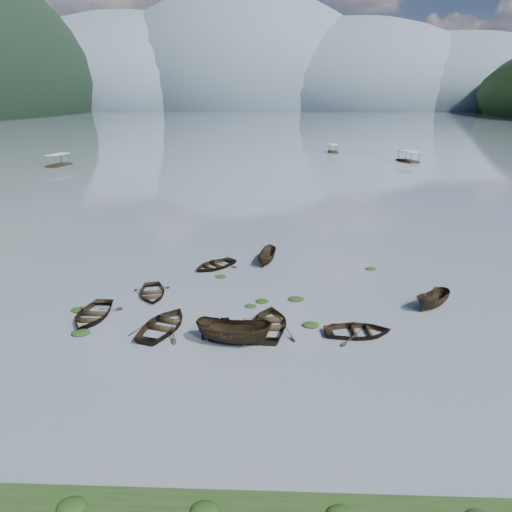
{
  "coord_description": "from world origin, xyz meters",
  "views": [
    {
      "loc": [
        1.39,
        -24.8,
        14.53
      ],
      "look_at": [
        0.0,
        12.0,
        2.0
      ],
      "focal_mm": 32.0,
      "sensor_mm": 36.0,
      "label": 1
    }
  ],
  "objects_px": {
    "pontoon_left": "(59,166)",
    "pontoon_centre": "(333,152)",
    "rowboat_3": "(270,328)",
    "rowboat_0": "(93,318)"
  },
  "relations": [
    {
      "from": "pontoon_left",
      "to": "pontoon_centre",
      "type": "xyz_separation_m",
      "value": [
        68.55,
        32.81,
        0.0
      ]
    },
    {
      "from": "pontoon_left",
      "to": "pontoon_centre",
      "type": "relative_size",
      "value": 1.17
    },
    {
      "from": "rowboat_0",
      "to": "pontoon_left",
      "type": "bearing_deg",
      "value": 117.87
    },
    {
      "from": "pontoon_centre",
      "to": "rowboat_0",
      "type": "bearing_deg",
      "value": -104.89
    },
    {
      "from": "rowboat_0",
      "to": "rowboat_3",
      "type": "distance_m",
      "value": 12.6
    },
    {
      "from": "rowboat_3",
      "to": "pontoon_left",
      "type": "xyz_separation_m",
      "value": [
        -50.59,
        79.53,
        0.0
      ]
    },
    {
      "from": "rowboat_3",
      "to": "pontoon_centre",
      "type": "relative_size",
      "value": 0.86
    },
    {
      "from": "rowboat_3",
      "to": "pontoon_centre",
      "type": "xyz_separation_m",
      "value": [
        17.96,
        112.34,
        0.0
      ]
    },
    {
      "from": "rowboat_3",
      "to": "pontoon_left",
      "type": "relative_size",
      "value": 0.74
    },
    {
      "from": "rowboat_3",
      "to": "pontoon_centre",
      "type": "bearing_deg",
      "value": -95.84
    }
  ]
}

